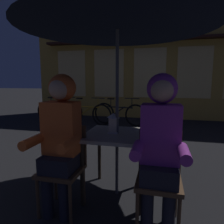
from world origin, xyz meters
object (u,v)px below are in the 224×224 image
object	(u,v)px
cafe_table	(117,142)
lantern	(113,123)
bicycle_second	(87,113)
bicycle_third	(119,114)
bicycle_nearest	(59,111)
chair_left	(64,163)
person_left_hooded	(60,131)
chair_right	(159,172)
person_right_hooded	(160,137)
patio_umbrella	(117,10)

from	to	relation	value
cafe_table	lantern	size ratio (longest dim) A/B	3.20
cafe_table	lantern	world-z (taller)	lantern
bicycle_second	bicycle_third	world-z (taller)	same
lantern	bicycle_nearest	distance (m)	4.62
chair_left	bicycle_second	bearing A→B (deg)	107.31
person_left_hooded	bicycle_nearest	world-z (taller)	person_left_hooded
chair_right	bicycle_third	xyz separation A→B (m)	(-1.21, 4.12, -0.14)
cafe_table	person_right_hooded	world-z (taller)	person_right_hooded
cafe_table	bicycle_nearest	size ratio (longest dim) A/B	0.44
person_left_hooded	lantern	bearing A→B (deg)	45.06
cafe_table	bicycle_third	xyz separation A→B (m)	(-0.73, 3.75, -0.29)
chair_right	bicycle_nearest	world-z (taller)	chair_right
bicycle_second	chair_right	bearing A→B (deg)	-61.07
lantern	chair_left	xyz separation A→B (m)	(-0.43, -0.38, -0.37)
bicycle_second	chair_left	bearing A→B (deg)	-72.69
person_left_hooded	bicycle_second	distance (m)	4.26
cafe_table	bicycle_third	bearing A→B (deg)	101.08
patio_umbrella	bicycle_second	world-z (taller)	patio_umbrella
bicycle_second	bicycle_third	xyz separation A→B (m)	(0.99, 0.13, 0.00)
chair_right	bicycle_second	distance (m)	4.55
person_left_hooded	person_right_hooded	distance (m)	0.96
chair_left	person_left_hooded	xyz separation A→B (m)	(-0.00, -0.06, 0.36)
lantern	person_right_hooded	distance (m)	0.68
cafe_table	chair_right	distance (m)	0.62
person_right_hooded	bicycle_third	size ratio (longest dim) A/B	0.84
person_right_hooded	lantern	bearing A→B (deg)	140.33
chair_right	bicycle_nearest	xyz separation A→B (m)	(-3.22, 4.09, -0.14)
bicycle_third	chair_right	bearing A→B (deg)	-73.57
bicycle_nearest	cafe_table	bearing A→B (deg)	-53.65
lantern	bicycle_second	distance (m)	4.01
person_left_hooded	person_right_hooded	world-z (taller)	same
chair_right	lantern	bearing A→B (deg)	144.21
bicycle_nearest	lantern	bearing A→B (deg)	-54.03
patio_umbrella	person_left_hooded	world-z (taller)	patio_umbrella
chair_left	person_right_hooded	bearing A→B (deg)	-3.39
lantern	bicycle_third	distance (m)	3.84
lantern	chair_right	xyz separation A→B (m)	(0.53, -0.38, -0.37)
person_right_hooded	bicycle_nearest	size ratio (longest dim) A/B	0.83
patio_umbrella	chair_right	distance (m)	1.68
patio_umbrella	chair_left	distance (m)	1.68
cafe_table	patio_umbrella	world-z (taller)	patio_umbrella
chair_right	person_right_hooded	size ratio (longest dim) A/B	0.62
cafe_table	person_right_hooded	bearing A→B (deg)	-41.57
chair_right	person_right_hooded	distance (m)	0.36
cafe_table	bicycle_nearest	xyz separation A→B (m)	(-2.74, 3.72, -0.29)
patio_umbrella	person_right_hooded	size ratio (longest dim) A/B	1.65
patio_umbrella	bicycle_second	bearing A→B (deg)	115.47
lantern	person_left_hooded	size ratio (longest dim) A/B	0.17
chair_left	bicycle_second	distance (m)	4.17
lantern	person_right_hooded	xyz separation A→B (m)	(0.53, -0.44, -0.01)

